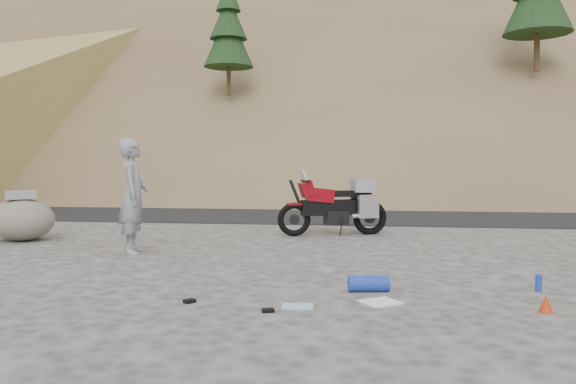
# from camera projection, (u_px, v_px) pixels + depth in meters

# --- Properties ---
(ground) EXTENTS (140.00, 140.00, 0.00)m
(ground) POSITION_uv_depth(u_px,v_px,m) (272.00, 268.00, 8.27)
(ground) COLOR #464340
(ground) RESTS_ON ground
(road) EXTENTS (120.00, 7.00, 0.05)m
(road) POSITION_uv_depth(u_px,v_px,m) (319.00, 212.00, 17.18)
(road) COLOR black
(road) RESTS_ON ground
(hillside) EXTENTS (120.00, 73.00, 46.72)m
(hillside) POSITION_uv_depth(u_px,v_px,m) (347.00, 50.00, 48.12)
(hillside) COLOR brown
(hillside) RESTS_ON ground
(motorcycle) EXTENTS (2.31, 1.15, 1.43)m
(motorcycle) POSITION_uv_depth(u_px,v_px,m) (338.00, 207.00, 11.87)
(motorcycle) COLOR black
(motorcycle) RESTS_ON ground
(man) EXTENTS (0.62, 0.80, 1.96)m
(man) POSITION_uv_depth(u_px,v_px,m) (134.00, 253.00, 9.57)
(man) COLOR gray
(man) RESTS_ON ground
(boulder) EXTENTS (1.58, 1.47, 1.01)m
(boulder) POSITION_uv_depth(u_px,v_px,m) (22.00, 219.00, 11.06)
(boulder) COLOR #5E5850
(boulder) RESTS_ON ground
(gear_white_cloth) EXTENTS (0.52, 0.51, 0.01)m
(gear_white_cloth) POSITION_uv_depth(u_px,v_px,m) (380.00, 302.00, 6.24)
(gear_white_cloth) COLOR white
(gear_white_cloth) RESTS_ON ground
(gear_blue_mat) EXTENTS (0.52, 0.27, 0.20)m
(gear_blue_mat) POSITION_uv_depth(u_px,v_px,m) (369.00, 284.00, 6.76)
(gear_blue_mat) COLOR #1A34A0
(gear_blue_mat) RESTS_ON ground
(gear_bottle) EXTENTS (0.10, 0.10, 0.21)m
(gear_bottle) POSITION_uv_depth(u_px,v_px,m) (539.00, 283.00, 6.76)
(gear_bottle) COLOR #1A34A0
(gear_bottle) RESTS_ON ground
(gear_funnel) EXTENTS (0.15, 0.15, 0.18)m
(gear_funnel) POSITION_uv_depth(u_px,v_px,m) (546.00, 304.00, 5.84)
(gear_funnel) COLOR #B82B0C
(gear_funnel) RESTS_ON ground
(gear_glove_a) EXTENTS (0.15, 0.13, 0.04)m
(gear_glove_a) POSITION_uv_depth(u_px,v_px,m) (268.00, 310.00, 5.85)
(gear_glove_a) COLOR black
(gear_glove_a) RESTS_ON ground
(gear_glove_b) EXTENTS (0.15, 0.15, 0.04)m
(gear_glove_b) POSITION_uv_depth(u_px,v_px,m) (190.00, 301.00, 6.23)
(gear_glove_b) COLOR black
(gear_glove_b) RESTS_ON ground
(gear_blue_cloth) EXTENTS (0.36, 0.28, 0.01)m
(gear_blue_cloth) POSITION_uv_depth(u_px,v_px,m) (298.00, 306.00, 6.05)
(gear_blue_cloth) COLOR #8DC0DA
(gear_blue_cloth) RESTS_ON ground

